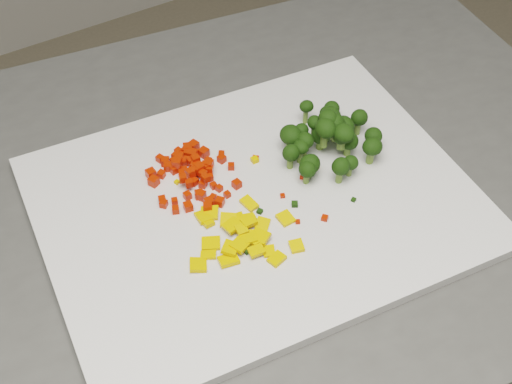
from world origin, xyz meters
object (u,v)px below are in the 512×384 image
cutting_board (256,202)px  pepper_pile (246,237)px  carrot_pile (192,171)px  broccoli_pile (327,131)px

cutting_board → pepper_pile: pepper_pile is taller
cutting_board → pepper_pile: size_ratio=3.88×
carrot_pile → pepper_pile: carrot_pile is taller
pepper_pile → carrot_pile: bearing=92.2°
carrot_pile → pepper_pile: size_ratio=0.86×
cutting_board → broccoli_pile: size_ratio=3.75×
carrot_pile → broccoli_pile: bearing=-13.3°
cutting_board → broccoli_pile: (0.11, 0.02, 0.03)m
carrot_pile → broccoli_pile: size_ratio=0.83×
carrot_pile → broccoli_pile: 0.16m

